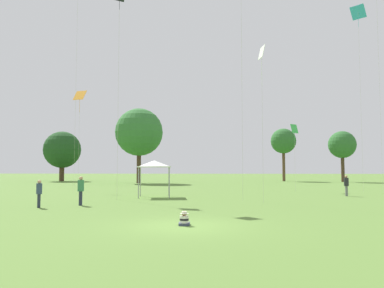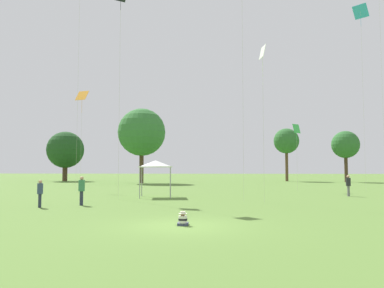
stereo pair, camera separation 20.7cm
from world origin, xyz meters
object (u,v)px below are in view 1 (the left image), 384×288
Objects in this scene: kite_1 at (358,17)px; kite_3 at (119,7)px; person_standing_3 at (346,184)px; distant_tree_1 at (283,141)px; kite_7 at (80,97)px; distant_tree_3 at (62,150)px; seated_toddler at (184,220)px; person_standing_1 at (81,188)px; person_standing_2 at (39,191)px; canopy_tent at (154,164)px; distant_tree_0 at (139,132)px; kite_4 at (294,130)px; kite_6 at (262,58)px; distant_tree_2 at (342,145)px.

kite_1 is 23.25m from kite_3.
distant_tree_1 reaches higher than person_standing_3.
kite_7 is 1.16× the size of distant_tree_3.
person_standing_1 reaches higher than seated_toddler.
person_standing_2 is (-8.78, 6.01, 0.71)m from seated_toddler.
distant_tree_1 reaches higher than person_standing_2.
canopy_tent is 12.05m from kite_3.
kite_7 is 0.90× the size of distant_tree_0.
kite_3 is 1.34× the size of distant_tree_0.
distant_tree_1 reaches higher than person_standing_1.
kite_3 is (-2.28, -2.40, 11.59)m from canopy_tent.
kite_4 is 14.05m from kite_6.
kite_7 reaches higher than person_standing_2.
kite_7 reaches higher than kite_4.
kite_3 is at bearing -66.61° from kite_6.
kite_7 reaches higher than canopy_tent.
kite_6 is at bearing -178.60° from kite_3.
seated_toddler is at bearing -75.70° from distant_tree_0.
kite_3 is at bearing 111.96° from kite_1.
seated_toddler is 54.02m from distant_tree_2.
distant_tree_2 is at bearing -41.61° from person_standing_1.
kite_6 is (4.29, 10.21, 9.36)m from seated_toddler.
kite_4 is 0.65× the size of kite_7.
kite_7 is at bearing 85.05° from kite_1.
person_standing_1 is 18.16m from kite_7.
person_standing_1 is at bearing -113.87° from distant_tree_1.
kite_4 is (8.97, 22.97, 5.81)m from seated_toddler.
person_standing_1 is at bearing -147.55° from person_standing_3.
kite_4 is at bearing 62.43° from kite_7.
canopy_tent is 43.36m from distant_tree_2.
distant_tree_0 is at bearing 48.52° from kite_1.
person_standing_2 is at bearing 73.22° from kite_3.
distant_tree_0 reaches higher than distant_tree_2.
kite_3 is at bearing 113.92° from seated_toddler.
kite_6 is (7.87, -3.96, 7.04)m from canopy_tent.
distant_tree_3 is at bearing 152.18° from distant_tree_0.
distant_tree_2 is (9.02, -3.55, -0.90)m from distant_tree_1.
person_standing_3 is 8.80m from kite_4.
distant_tree_3 is at bearing 145.30° from person_standing_3.
distant_tree_1 is (8.75, 42.29, -2.54)m from kite_6.
person_standing_1 is 1.03× the size of person_standing_3.
kite_4 is at bearing -168.04° from kite_6.
distant_tree_2 reaches higher than canopy_tent.
person_standing_1 is 50.87m from distant_tree_2.
person_standing_3 is 22.33m from kite_3.
distant_tree_2 is (27.92, 37.18, -7.99)m from kite_3.
kite_4 is (15.87, 15.53, 5.00)m from person_standing_1.
distant_tree_3 is (-39.20, -2.60, -1.51)m from distant_tree_1.
seated_toddler is at bearing 141.87° from kite_1.
distant_tree_3 is at bearing 178.87° from distant_tree_2.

